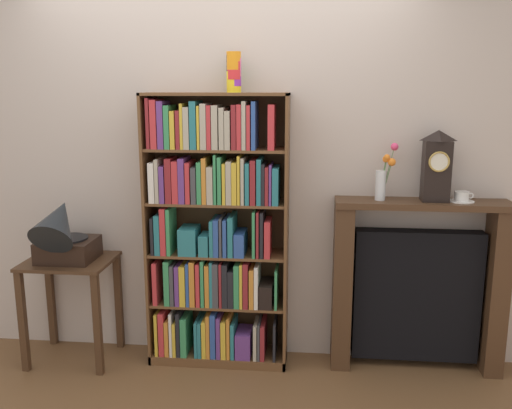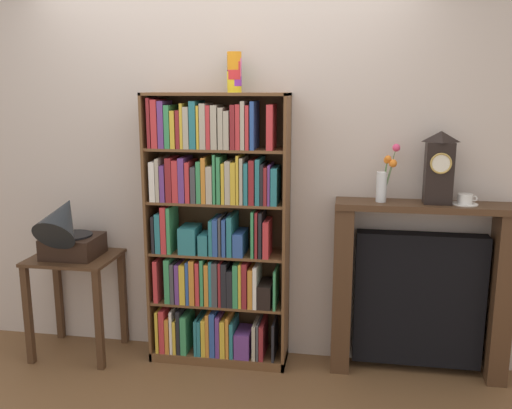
% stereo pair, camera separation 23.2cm
% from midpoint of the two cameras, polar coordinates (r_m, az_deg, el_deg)
% --- Properties ---
extents(ground_plane, '(7.89, 6.40, 0.02)m').
position_cam_midpoint_polar(ground_plane, '(3.87, -5.84, -16.37)').
color(ground_plane, brown).
extents(wall_back, '(4.89, 0.08, 2.60)m').
position_cam_midpoint_polar(wall_back, '(3.71, -2.96, 3.84)').
color(wall_back, beige).
rests_on(wall_back, ground).
extents(bookshelf, '(0.92, 0.29, 1.79)m').
position_cam_midpoint_polar(bookshelf, '(3.65, -6.13, -3.28)').
color(bookshelf, brown).
rests_on(bookshelf, ground).
extents(cup_stack, '(0.09, 0.09, 0.25)m').
position_cam_midpoint_polar(cup_stack, '(3.53, -4.22, 13.38)').
color(cup_stack, yellow).
rests_on(cup_stack, bookshelf).
extents(side_table_left, '(0.56, 0.46, 0.70)m').
position_cam_midpoint_polar(side_table_left, '(3.99, -20.06, -7.82)').
color(side_table_left, '#472D1C').
rests_on(side_table_left, ground).
extents(gramophone, '(0.35, 0.48, 0.50)m').
position_cam_midpoint_polar(gramophone, '(3.82, -20.92, -2.73)').
color(gramophone, black).
rests_on(gramophone, side_table_left).
extents(fireplace_mantel, '(1.09, 0.25, 1.13)m').
position_cam_midpoint_polar(fireplace_mantel, '(3.76, 14.49, -8.21)').
color(fireplace_mantel, '#472D1C').
rests_on(fireplace_mantel, ground).
extents(mantel_clock, '(0.16, 0.13, 0.44)m').
position_cam_midpoint_polar(mantel_clock, '(3.56, 16.27, 3.81)').
color(mantel_clock, black).
rests_on(mantel_clock, fireplace_mantel).
extents(flower_vase, '(0.14, 0.10, 0.36)m').
position_cam_midpoint_polar(flower_vase, '(3.53, 11.15, 2.89)').
color(flower_vase, silver).
rests_on(flower_vase, fireplace_mantel).
extents(teacup_with_saucer, '(0.16, 0.16, 0.07)m').
position_cam_midpoint_polar(teacup_with_saucer, '(3.62, 18.64, 0.70)').
color(teacup_with_saucer, white).
rests_on(teacup_with_saucer, fireplace_mantel).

